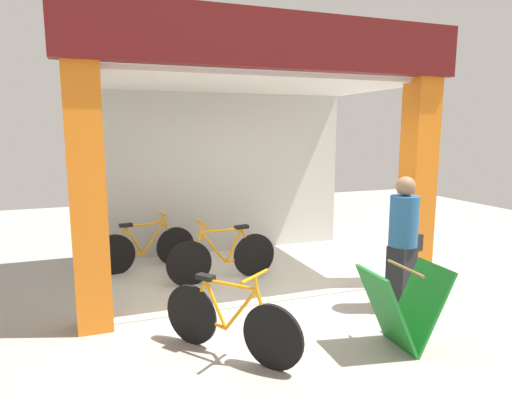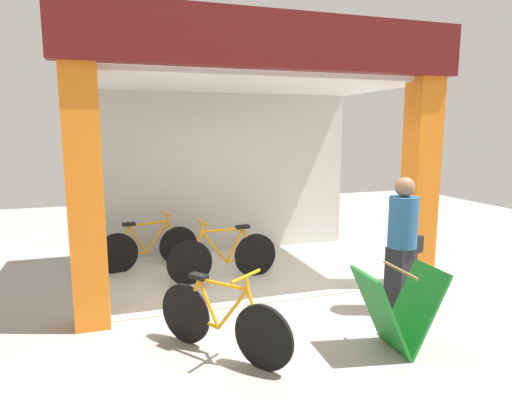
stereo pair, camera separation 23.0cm
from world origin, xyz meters
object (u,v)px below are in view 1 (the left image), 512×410
object	(u,v)px
pedestrian_0	(403,242)
bicycle_parked_0	(229,321)
bicycle_inside_0	(146,248)
sandwich_board_sign	(403,307)
bicycle_inside_1	(223,257)

from	to	relation	value
pedestrian_0	bicycle_parked_0	bearing A→B (deg)	-169.95
bicycle_inside_0	sandwich_board_sign	world-z (taller)	bicycle_inside_0
sandwich_board_sign	pedestrian_0	distance (m)	1.13
bicycle_inside_1	sandwich_board_sign	xyz separation A→B (m)	(1.12, -2.54, 0.06)
bicycle_parked_0	bicycle_inside_1	bearing A→B (deg)	75.52
sandwich_board_sign	bicycle_inside_0	bearing A→B (deg)	121.49
bicycle_parked_0	bicycle_inside_0	bearing A→B (deg)	98.32
sandwich_board_sign	pedestrian_0	size ratio (longest dim) A/B	0.52
bicycle_inside_0	pedestrian_0	size ratio (longest dim) A/B	0.97
bicycle_inside_0	sandwich_board_sign	size ratio (longest dim) A/B	1.86
bicycle_inside_1	pedestrian_0	distance (m)	2.49
bicycle_inside_0	sandwich_board_sign	distance (m)	4.03
bicycle_inside_0	pedestrian_0	distance (m)	3.81
bicycle_inside_1	pedestrian_0	bearing A→B (deg)	-44.04
bicycle_inside_1	pedestrian_0	xyz separation A→B (m)	(1.76, -1.70, 0.47)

